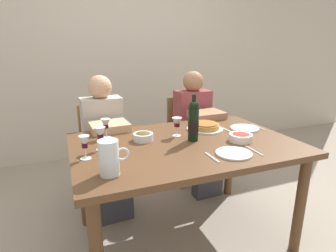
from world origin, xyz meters
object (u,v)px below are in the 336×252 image
at_px(dining_table, 185,155).
at_px(wine_glass_centre, 177,123).
at_px(diner_right, 197,128).
at_px(diner_left, 106,141).
at_px(water_pitcher, 109,160).
at_px(dinner_plate_left_setting, 234,153).
at_px(wine_glass_left_diner, 85,143).
at_px(wine_glass_spare, 100,134).
at_px(chair_left, 102,145).
at_px(chair_right, 187,133).
at_px(baked_tart, 205,126).
at_px(wine_glass_right_diner, 106,125).
at_px(salad_bowl, 241,137).
at_px(dinner_plate_right_setting, 245,128).
at_px(olive_bowl, 143,136).
at_px(wine_bottle, 193,121).

height_order(dining_table, wine_glass_centre, wine_glass_centre).
height_order(wine_glass_centre, diner_right, diner_right).
bearing_deg(diner_left, water_pitcher, 79.56).
xyz_separation_m(wine_glass_centre, dinner_plate_left_setting, (0.19, -0.45, -0.09)).
distance_m(wine_glass_left_diner, wine_glass_spare, 0.16).
height_order(wine_glass_left_diner, chair_left, wine_glass_left_diner).
distance_m(chair_right, diner_right, 0.26).
bearing_deg(baked_tart, wine_glass_spare, -169.78).
xyz_separation_m(wine_glass_right_diner, wine_glass_centre, (0.48, -0.15, 0.00)).
bearing_deg(water_pitcher, wine_glass_right_diner, 82.64).
height_order(salad_bowl, dinner_plate_right_setting, salad_bowl).
relative_size(diner_left, chair_right, 1.33).
bearing_deg(wine_glass_left_diner, diner_right, 33.55).
bearing_deg(water_pitcher, dinner_plate_right_setting, 20.03).
distance_m(water_pitcher, wine_glass_centre, 0.72).
bearing_deg(baked_tart, dinner_plate_left_setting, -99.12).
relative_size(wine_glass_spare, diner_right, 0.13).
relative_size(water_pitcher, wine_glass_centre, 1.33).
xyz_separation_m(chair_left, chair_right, (0.90, 0.06, 0.00)).
distance_m(olive_bowl, wine_glass_centre, 0.26).
distance_m(diner_left, chair_right, 0.95).
distance_m(wine_glass_right_diner, chair_right, 1.18).
height_order(wine_bottle, diner_right, diner_right).
relative_size(wine_glass_right_diner, chair_right, 0.16).
relative_size(dining_table, wine_glass_spare, 10.01).
bearing_deg(baked_tart, wine_glass_right_diner, 173.82).
height_order(wine_glass_spare, diner_right, diner_right).
bearing_deg(dinner_plate_right_setting, wine_glass_left_diner, -172.56).
xyz_separation_m(wine_glass_centre, dinner_plate_right_setting, (0.57, -0.03, -0.09)).
bearing_deg(wine_glass_spare, dinner_plate_right_setting, 2.32).
xyz_separation_m(chair_left, diner_left, (0.01, -0.24, 0.12)).
xyz_separation_m(dining_table, chair_right, (0.45, 0.92, -0.17)).
distance_m(wine_bottle, chair_left, 1.08).
distance_m(wine_glass_right_diner, dinner_plate_right_setting, 1.07).
xyz_separation_m(wine_glass_left_diner, wine_glass_spare, (0.11, 0.11, 0.01)).
xyz_separation_m(dining_table, salad_bowl, (0.37, -0.12, 0.12)).
distance_m(water_pitcher, baked_tart, 0.98).
distance_m(wine_glass_centre, chair_left, 0.93).
bearing_deg(dining_table, dinner_plate_right_setting, 10.59).
relative_size(dining_table, wine_glass_centre, 10.81).
relative_size(wine_glass_left_diner, wine_glass_centre, 1.02).
height_order(wine_glass_right_diner, chair_right, wine_glass_right_diner).
relative_size(wine_glass_right_diner, dinner_plate_right_setting, 0.62).
bearing_deg(chair_right, water_pitcher, 48.92).
distance_m(dining_table, wine_glass_right_diner, 0.60).
bearing_deg(diner_right, water_pitcher, 42.67).
distance_m(olive_bowl, diner_right, 0.91).
distance_m(salad_bowl, dinner_plate_right_setting, 0.30).
relative_size(olive_bowl, diner_right, 0.12).
distance_m(wine_bottle, water_pitcher, 0.71).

